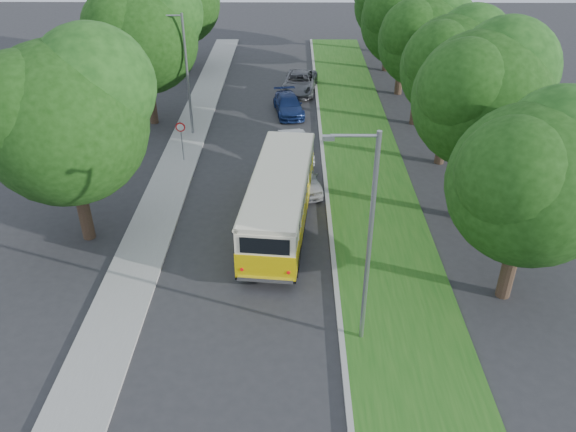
{
  "coord_description": "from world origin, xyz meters",
  "views": [
    {
      "loc": [
        1.83,
        -17.43,
        14.22
      ],
      "look_at": [
        1.63,
        3.49,
        1.5
      ],
      "focal_mm": 35.0,
      "sensor_mm": 36.0,
      "label": 1
    }
  ],
  "objects_px": {
    "lamppost_near": "(367,237)",
    "vintage_bus": "(280,201)",
    "car_silver": "(300,175)",
    "car_white": "(295,146)",
    "car_blue": "(288,105)",
    "car_grey": "(299,83)",
    "lamppost_far": "(185,71)"
  },
  "relations": [
    {
      "from": "car_blue",
      "to": "lamppost_near",
      "type": "bearing_deg",
      "value": -91.95
    },
    {
      "from": "lamppost_far",
      "to": "car_silver",
      "type": "height_order",
      "value": "lamppost_far"
    },
    {
      "from": "vintage_bus",
      "to": "car_white",
      "type": "xyz_separation_m",
      "value": [
        0.73,
        7.89,
        -0.8
      ]
    },
    {
      "from": "vintage_bus",
      "to": "car_silver",
      "type": "relative_size",
      "value": 2.3
    },
    {
      "from": "lamppost_far",
      "to": "lamppost_near",
      "type": "bearing_deg",
      "value": -64.29
    },
    {
      "from": "car_silver",
      "to": "car_white",
      "type": "distance_m",
      "value": 3.91
    },
    {
      "from": "vintage_bus",
      "to": "car_grey",
      "type": "distance_m",
      "value": 19.47
    },
    {
      "from": "lamppost_near",
      "to": "car_grey",
      "type": "distance_m",
      "value": 27.17
    },
    {
      "from": "lamppost_near",
      "to": "vintage_bus",
      "type": "bearing_deg",
      "value": 111.7
    },
    {
      "from": "car_silver",
      "to": "vintage_bus",
      "type": "bearing_deg",
      "value": -117.18
    },
    {
      "from": "lamppost_far",
      "to": "car_blue",
      "type": "relative_size",
      "value": 1.71
    },
    {
      "from": "vintage_bus",
      "to": "car_grey",
      "type": "bearing_deg",
      "value": 92.62
    },
    {
      "from": "car_grey",
      "to": "lamppost_far",
      "type": "bearing_deg",
      "value": -122.94
    },
    {
      "from": "vintage_bus",
      "to": "lamppost_far",
      "type": "bearing_deg",
      "value": 123.98
    },
    {
      "from": "vintage_bus",
      "to": "car_white",
      "type": "distance_m",
      "value": 7.96
    },
    {
      "from": "car_silver",
      "to": "car_blue",
      "type": "xyz_separation_m",
      "value": [
        -0.68,
        10.86,
        -0.09
      ]
    },
    {
      "from": "car_grey",
      "to": "lamppost_near",
      "type": "bearing_deg",
      "value": -78.93
    },
    {
      "from": "car_silver",
      "to": "lamppost_far",
      "type": "bearing_deg",
      "value": 120.23
    },
    {
      "from": "car_blue",
      "to": "car_grey",
      "type": "xyz_separation_m",
      "value": [
        0.8,
        4.59,
        0.09
      ]
    },
    {
      "from": "car_white",
      "to": "lamppost_near",
      "type": "bearing_deg",
      "value": -94.34
    },
    {
      "from": "vintage_bus",
      "to": "car_white",
      "type": "height_order",
      "value": "vintage_bus"
    },
    {
      "from": "car_silver",
      "to": "car_white",
      "type": "height_order",
      "value": "car_silver"
    },
    {
      "from": "car_blue",
      "to": "lamppost_far",
      "type": "bearing_deg",
      "value": -157.57
    },
    {
      "from": "car_silver",
      "to": "car_grey",
      "type": "height_order",
      "value": "car_grey"
    },
    {
      "from": "lamppost_near",
      "to": "car_blue",
      "type": "bearing_deg",
      "value": 96.92
    },
    {
      "from": "car_silver",
      "to": "car_blue",
      "type": "distance_m",
      "value": 10.88
    },
    {
      "from": "car_white",
      "to": "car_blue",
      "type": "distance_m",
      "value": 6.97
    },
    {
      "from": "vintage_bus",
      "to": "car_grey",
      "type": "xyz_separation_m",
      "value": [
        1.05,
        19.43,
        -0.72
      ]
    },
    {
      "from": "lamppost_far",
      "to": "car_blue",
      "type": "distance_m",
      "value": 8.05
    },
    {
      "from": "car_silver",
      "to": "car_white",
      "type": "xyz_separation_m",
      "value": [
        -0.21,
        3.9,
        -0.08
      ]
    },
    {
      "from": "lamppost_near",
      "to": "car_white",
      "type": "height_order",
      "value": "lamppost_near"
    },
    {
      "from": "lamppost_near",
      "to": "vintage_bus",
      "type": "relative_size",
      "value": 0.82
    }
  ]
}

